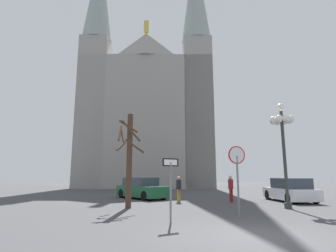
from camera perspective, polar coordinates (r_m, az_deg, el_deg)
The scene contains 10 objects.
ground_plane at distance 8.33m, azimuth 18.29°, elevation -21.05°, with size 120.00×120.00×0.00m, color #424244.
cathedral at distance 40.02m, azimuth -4.38°, elevation 3.32°, with size 19.02×13.91×36.40m.
stop_sign at distance 11.76m, azimuth 14.26°, elevation -8.28°, with size 0.74×0.12×2.84m.
one_way_arrow_sign at distance 9.84m, azimuth 0.54°, elevation -11.35°, with size 0.61×0.28×2.23m.
street_lamp at distance 15.46m, azimuth 22.79°, elevation -0.69°, with size 1.28×1.28×5.40m.
bare_tree at distance 14.39m, azimuth -8.18°, elevation -6.25°, with size 1.47×1.46×4.86m.
parked_car_near_white at distance 19.45m, azimuth 24.16°, elevation -12.22°, with size 2.01×4.25×1.46m.
parked_car_far_green at distance 20.22m, azimuth -5.54°, elevation -12.91°, with size 3.83×4.62×1.48m.
pedestrian_walking at distance 17.88m, azimuth 12.99°, elevation -12.16°, with size 0.32×0.32×1.61m.
pedestrian_standing at distance 17.48m, azimuth 2.26°, elevation -12.54°, with size 0.32×0.32×1.57m.
Camera 1 is at (-3.37, -7.44, 1.62)m, focal length 29.16 mm.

